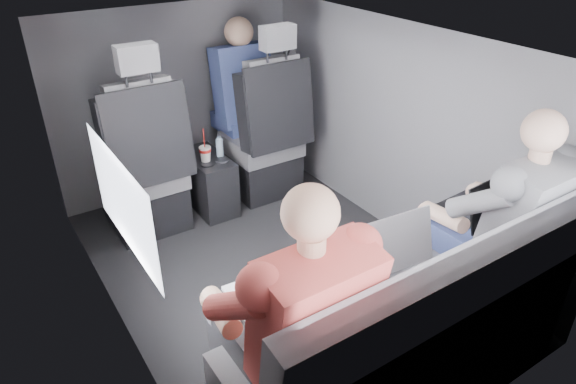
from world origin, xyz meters
TOP-DOWN VIEW (x-y plane):
  - floor at (0.00, 0.00)m, footprint 2.60×2.60m
  - ceiling at (0.00, 0.00)m, footprint 2.60×2.60m
  - panel_left at (-0.90, 0.00)m, footprint 0.02×2.60m
  - panel_right at (0.90, 0.00)m, footprint 0.02×2.60m
  - panel_front at (0.00, 1.30)m, footprint 1.80×0.02m
  - panel_back at (0.00, -1.30)m, footprint 1.80×0.02m
  - side_window at (-0.88, -0.30)m, footprint 0.02×0.75m
  - seatbelt at (0.45, 0.67)m, footprint 0.35×0.11m
  - front_seat_left at (-0.45, 0.84)m, footprint 0.52×0.58m
  - front_seat_right at (0.45, 0.84)m, footprint 0.52×0.58m
  - center_console at (0.00, 0.88)m, footprint 0.24×0.48m
  - rear_bench at (0.00, -1.06)m, footprint 1.60×0.57m
  - soda_cup at (-0.04, 0.80)m, footprint 0.08×0.08m
  - water_bottle at (0.09, 0.84)m, footprint 0.05×0.05m
  - laptop_white at (-0.48, -0.81)m, footprint 0.35×0.33m
  - laptop_silver at (0.03, -0.81)m, footprint 0.37×0.34m
  - laptop_black at (0.64, -0.81)m, footprint 0.34×0.31m
  - passenger_rear_left at (-0.54, -0.97)m, footprint 0.50×0.62m
  - passenger_rear_right at (0.60, -0.97)m, footprint 0.50×0.62m
  - passenger_front_right at (0.41, 1.10)m, footprint 0.40×0.40m

SIDE VIEW (x-z plane):
  - floor at x=0.00m, z-range 0.00..0.00m
  - center_console at x=0.00m, z-range 0.00..0.41m
  - rear_bench at x=0.00m, z-range -0.15..0.77m
  - front_seat_left at x=-0.45m, z-range -0.23..1.03m
  - front_seat_right at x=0.45m, z-range -0.23..1.03m
  - soda_cup at x=-0.04m, z-range 0.34..0.58m
  - water_bottle at x=0.09m, z-range 0.39..0.54m
  - passenger_rear_right at x=0.60m, z-range 0.02..1.24m
  - passenger_rear_left at x=-0.54m, z-range 0.02..1.24m
  - laptop_black at x=0.64m, z-range 0.51..0.75m
  - laptop_white at x=-0.48m, z-range 0.51..0.76m
  - laptop_silver at x=0.03m, z-range 0.51..0.76m
  - panel_left at x=-0.90m, z-range 0.00..1.35m
  - panel_right at x=0.90m, z-range 0.00..1.35m
  - panel_front at x=0.00m, z-range 0.00..1.35m
  - panel_back at x=0.00m, z-range 0.00..1.35m
  - passenger_front_right at x=0.41m, z-range 0.34..1.16m
  - seatbelt at x=0.45m, z-range 0.50..1.10m
  - side_window at x=-0.88m, z-range 0.69..1.11m
  - ceiling at x=0.00m, z-range 1.35..1.35m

